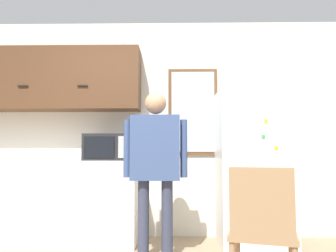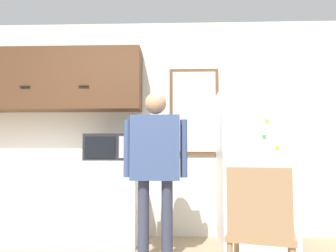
{
  "view_description": "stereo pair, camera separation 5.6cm",
  "coord_description": "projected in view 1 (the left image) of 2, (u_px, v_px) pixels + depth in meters",
  "views": [
    {
      "loc": [
        0.22,
        -2.13,
        1.03
      ],
      "look_at": [
        0.17,
        1.09,
        1.29
      ],
      "focal_mm": 35.0,
      "sensor_mm": 36.0,
      "label": 1
    },
    {
      "loc": [
        0.28,
        -2.13,
        1.03
      ],
      "look_at": [
        0.17,
        1.09,
        1.29
      ],
      "focal_mm": 35.0,
      "sensor_mm": 36.0,
      "label": 2
    }
  ],
  "objects": [
    {
      "name": "back_wall",
      "position": [
        156.0,
        127.0,
        4.15
      ],
      "size": [
        6.0,
        0.06,
        2.7
      ],
      "color": "silver",
      "rests_on": "ground_plane"
    },
    {
      "name": "refrigerator",
      "position": [
        253.0,
        167.0,
        3.72
      ],
      "size": [
        0.78,
        0.71,
        1.73
      ],
      "color": "white",
      "rests_on": "ground_plane"
    },
    {
      "name": "window",
      "position": [
        193.0,
        112.0,
        4.12
      ],
      "size": [
        0.62,
        0.05,
        1.09
      ],
      "color": "brown"
    },
    {
      "name": "upper_cabinets",
      "position": [
        58.0,
        80.0,
        4.02
      ],
      "size": [
        2.01,
        0.36,
        0.76
      ],
      "color": "#51331E"
    },
    {
      "name": "microwave",
      "position": [
        106.0,
        147.0,
        3.75
      ],
      "size": [
        0.48,
        0.38,
        0.3
      ],
      "color": "#232326",
      "rests_on": "counter"
    },
    {
      "name": "counter",
      "position": [
        51.0,
        201.0,
        3.77
      ],
      "size": [
        2.01,
        0.61,
        0.94
      ],
      "color": "silver",
      "rests_on": "ground_plane"
    },
    {
      "name": "chair",
      "position": [
        262.0,
        226.0,
        2.26
      ],
      "size": [
        0.56,
        0.56,
        0.93
      ],
      "rotation": [
        0.0,
        0.0,
        2.86
      ],
      "color": "#997551",
      "rests_on": "ground_plane"
    },
    {
      "name": "person",
      "position": [
        155.0,
        156.0,
        3.2
      ],
      "size": [
        0.63,
        0.22,
        1.62
      ],
      "rotation": [
        0.0,
        0.0,
        -0.01
      ],
      "color": "#33384C",
      "rests_on": "ground_plane"
    }
  ]
}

